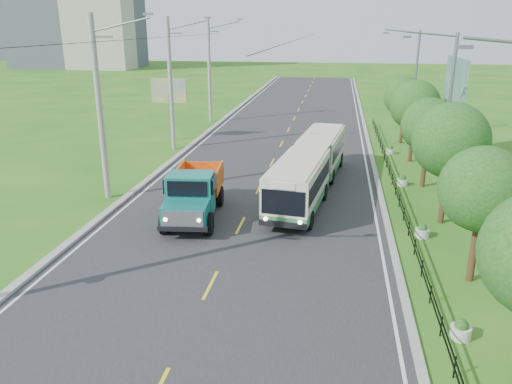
% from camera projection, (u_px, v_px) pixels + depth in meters
% --- Properties ---
extents(ground, '(240.00, 240.00, 0.00)m').
position_uv_depth(ground, '(211.00, 285.00, 18.92)').
color(ground, '#256217').
rests_on(ground, ground).
extents(road, '(14.00, 120.00, 0.02)m').
position_uv_depth(road, '(275.00, 156.00, 37.63)').
color(road, '#28282B').
rests_on(road, ground).
extents(curb_left, '(0.40, 120.00, 0.15)m').
position_uv_depth(curb_left, '(184.00, 151.00, 38.70)').
color(curb_left, '#9E9E99').
rests_on(curb_left, ground).
extents(curb_right, '(0.30, 120.00, 0.10)m').
position_uv_depth(curb_right, '(372.00, 159.00, 36.54)').
color(curb_right, '#9E9E99').
rests_on(curb_right, ground).
extents(edge_line_left, '(0.12, 120.00, 0.00)m').
position_uv_depth(edge_line_left, '(190.00, 152.00, 38.64)').
color(edge_line_left, silver).
rests_on(edge_line_left, road).
extents(edge_line_right, '(0.12, 120.00, 0.00)m').
position_uv_depth(edge_line_right, '(365.00, 159.00, 36.62)').
color(edge_line_right, silver).
rests_on(edge_line_right, road).
extents(centre_dash, '(0.12, 2.20, 0.00)m').
position_uv_depth(centre_dash, '(210.00, 285.00, 18.91)').
color(centre_dash, yellow).
rests_on(centre_dash, road).
extents(railing_right, '(0.04, 40.00, 0.60)m').
position_uv_depth(railing_right, '(392.00, 180.00, 30.71)').
color(railing_right, black).
rests_on(railing_right, ground).
extents(pole_near, '(3.51, 0.32, 10.00)m').
position_uv_depth(pole_near, '(100.00, 108.00, 26.98)').
color(pole_near, gray).
rests_on(pole_near, ground).
extents(pole_mid, '(3.51, 0.32, 10.00)m').
position_uv_depth(pole_mid, '(171.00, 84.00, 38.21)').
color(pole_mid, gray).
rests_on(pole_mid, ground).
extents(pole_far, '(3.51, 0.32, 10.00)m').
position_uv_depth(pole_far, '(210.00, 71.00, 49.44)').
color(pole_far, gray).
rests_on(pole_far, ground).
extents(tree_second, '(3.18, 3.26, 5.30)m').
position_uv_depth(tree_second, '(483.00, 193.00, 18.31)').
color(tree_second, '#382314').
rests_on(tree_second, ground).
extents(tree_third, '(3.60, 3.62, 6.00)m').
position_uv_depth(tree_third, '(451.00, 144.00, 23.77)').
color(tree_third, '#382314').
rests_on(tree_third, ground).
extents(tree_fourth, '(3.24, 3.31, 5.40)m').
position_uv_depth(tree_fourth, '(429.00, 128.00, 29.52)').
color(tree_fourth, '#382314').
rests_on(tree_fourth, ground).
extents(tree_fifth, '(3.48, 3.52, 5.80)m').
position_uv_depth(tree_fifth, '(415.00, 108.00, 35.05)').
color(tree_fifth, '#382314').
rests_on(tree_fifth, ground).
extents(tree_back, '(3.30, 3.36, 5.50)m').
position_uv_depth(tree_back, '(405.00, 99.00, 40.73)').
color(tree_back, '#382314').
rests_on(tree_back, ground).
extents(streetlight_mid, '(3.02, 0.20, 9.07)m').
position_uv_depth(streetlight_mid, '(446.00, 106.00, 28.85)').
color(streetlight_mid, slate).
rests_on(streetlight_mid, ground).
extents(streetlight_far, '(3.02, 0.20, 9.07)m').
position_uv_depth(streetlight_far, '(413.00, 81.00, 41.95)').
color(streetlight_far, slate).
rests_on(streetlight_far, ground).
extents(planter_front, '(0.64, 0.64, 0.67)m').
position_uv_depth(planter_front, '(461.00, 330.00, 15.65)').
color(planter_front, silver).
rests_on(planter_front, ground).
extents(planter_near, '(0.64, 0.64, 0.67)m').
position_uv_depth(planter_near, '(422.00, 231.00, 23.14)').
color(planter_near, silver).
rests_on(planter_near, ground).
extents(planter_mid, '(0.64, 0.64, 0.67)m').
position_uv_depth(planter_mid, '(402.00, 181.00, 30.63)').
color(planter_mid, silver).
rests_on(planter_mid, ground).
extents(planter_far, '(0.64, 0.64, 0.67)m').
position_uv_depth(planter_far, '(390.00, 150.00, 38.11)').
color(planter_far, silver).
rests_on(planter_far, ground).
extents(billboard_left, '(3.00, 0.20, 5.20)m').
position_uv_depth(billboard_left, '(169.00, 95.00, 41.59)').
color(billboard_left, slate).
rests_on(billboard_left, ground).
extents(billboard_right, '(0.24, 6.00, 7.30)m').
position_uv_depth(billboard_right, '(455.00, 87.00, 34.07)').
color(billboard_right, slate).
rests_on(billboard_right, ground).
extents(apartment_far, '(24.00, 14.00, 26.00)m').
position_uv_depth(apartment_far, '(36.00, 11.00, 139.23)').
color(apartment_far, '#B7B2A3').
rests_on(apartment_far, ground).
extents(bus, '(3.96, 14.25, 2.72)m').
position_uv_depth(bus, '(311.00, 165.00, 29.10)').
color(bus, '#317C44').
rests_on(bus, ground).
extents(dump_truck, '(2.94, 6.35, 2.58)m').
position_uv_depth(dump_truck, '(194.00, 191.00, 25.11)').
color(dump_truck, '#13756C').
rests_on(dump_truck, ground).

